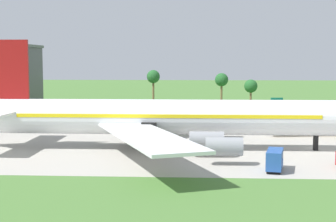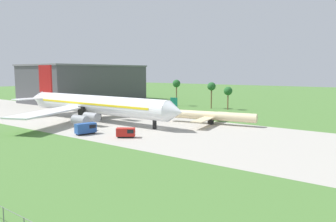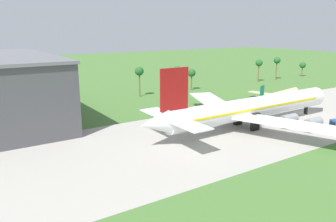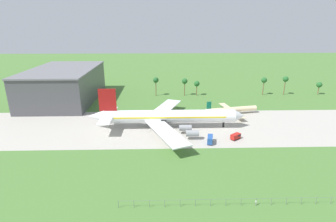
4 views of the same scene
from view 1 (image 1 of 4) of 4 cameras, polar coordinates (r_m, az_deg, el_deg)
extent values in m
plane|color=#477233|center=(89.83, 16.04, -4.11)|extent=(600.00, 600.00, 0.00)
cube|color=#A8A399|center=(89.83, 16.04, -4.11)|extent=(320.00, 44.00, 0.02)
cylinder|color=white|center=(86.13, 0.00, -0.66)|extent=(58.40, 5.87, 5.87)
cube|color=yellow|center=(86.08, 0.00, -0.37)|extent=(49.64, 5.99, 0.59)
cube|color=maroon|center=(91.39, -17.50, 4.42)|extent=(7.63, 0.50, 9.98)
cube|color=white|center=(91.89, -17.54, 0.02)|extent=(5.29, 23.49, 0.30)
cube|color=white|center=(71.54, -2.40, -2.79)|extent=(18.36, 30.77, 0.44)
cube|color=white|center=(101.31, -0.72, -0.30)|extent=(18.36, 30.77, 0.44)
cylinder|color=gray|center=(79.38, 4.30, -3.22)|extent=(5.29, 2.64, 2.64)
cylinder|color=gray|center=(73.67, 6.23, -3.93)|extent=(5.29, 2.64, 2.64)
cylinder|color=gray|center=(93.33, 4.15, -1.89)|extent=(5.29, 2.64, 2.64)
cylinder|color=gray|center=(99.22, 5.47, -1.45)|extent=(5.29, 2.64, 2.64)
cube|color=black|center=(88.58, 16.07, -2.67)|extent=(0.70, 0.90, 4.84)
cube|color=black|center=(83.54, -2.13, -2.94)|extent=(2.40, 1.20, 4.84)
cube|color=black|center=(89.91, -1.74, -2.33)|extent=(2.40, 1.20, 4.84)
cube|color=#0F6647|center=(102.01, 11.95, 0.41)|extent=(2.42, 0.69, 3.77)
cube|color=black|center=(71.25, 11.72, -6.37)|extent=(2.71, 4.77, 0.40)
cube|color=#234C99|center=(70.96, 11.75, -5.24)|extent=(3.07, 5.58, 2.47)
cube|color=black|center=(72.32, 11.83, -4.74)|extent=(2.39, 2.24, 0.90)
cylinder|color=brown|center=(140.90, 5.94, 1.40)|extent=(0.56, 0.56, 9.02)
sphere|color=#235B28|center=(140.62, 5.96, 3.47)|extent=(3.60, 3.60, 3.60)
cylinder|color=brown|center=(141.23, -1.63, 1.60)|extent=(0.56, 0.56, 9.83)
sphere|color=#235B28|center=(140.95, -1.64, 3.84)|extent=(3.60, 3.60, 3.60)
cylinder|color=brown|center=(141.56, 9.14, 1.03)|extent=(0.56, 0.56, 7.30)
sphere|color=#235B28|center=(141.28, 9.17, 2.74)|extent=(3.60, 3.60, 3.60)
camera|label=2|loc=(78.30, 81.70, 1.55)|focal=35.00mm
camera|label=3|loc=(79.16, -70.15, 10.68)|focal=35.00mm
camera|label=4|loc=(40.73, -159.47, 43.72)|focal=28.00mm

